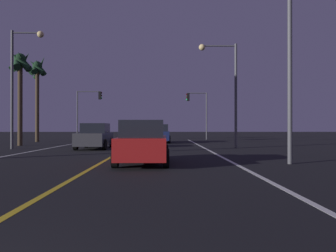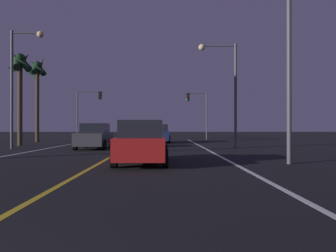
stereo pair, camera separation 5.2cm
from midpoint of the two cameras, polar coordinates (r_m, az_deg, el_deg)
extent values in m
cube|color=silver|center=(16.65, 8.95, -5.15)|extent=(0.16, 41.53, 0.01)
cube|color=silver|center=(18.22, -26.38, -4.70)|extent=(0.16, 41.53, 0.01)
cube|color=gold|center=(16.62, -9.54, -5.16)|extent=(0.16, 41.53, 0.01)
cylinder|color=black|center=(14.31, -7.68, -4.61)|extent=(0.22, 0.68, 0.68)
cylinder|color=black|center=(14.20, -0.43, -4.64)|extent=(0.22, 0.68, 0.68)
cylinder|color=black|center=(11.64, -9.32, -5.62)|extent=(0.22, 0.68, 0.68)
cylinder|color=black|center=(11.51, -0.38, -5.68)|extent=(0.22, 0.68, 0.68)
cube|color=maroon|center=(12.86, -4.43, -3.68)|extent=(1.80, 4.30, 0.80)
cube|color=black|center=(12.59, -4.50, -0.47)|extent=(1.60, 2.10, 0.64)
cube|color=red|center=(10.83, -8.35, -3.80)|extent=(0.24, 0.08, 0.16)
cube|color=red|center=(10.73, -1.97, -3.83)|extent=(0.24, 0.08, 0.16)
cylinder|color=black|center=(31.37, -3.12, -2.22)|extent=(0.22, 0.68, 0.68)
cylinder|color=black|center=(31.34, 0.17, -2.22)|extent=(0.22, 0.68, 0.68)
cylinder|color=black|center=(28.67, -3.36, -2.41)|extent=(0.22, 0.68, 0.68)
cylinder|color=black|center=(28.64, 0.24, -2.41)|extent=(0.22, 0.68, 0.68)
cube|color=navy|center=(29.98, -1.52, -1.70)|extent=(1.80, 4.30, 0.80)
cube|color=black|center=(29.72, -1.52, -0.33)|extent=(1.60, 2.10, 0.64)
cube|color=red|center=(27.90, -2.81, -1.61)|extent=(0.24, 0.08, 0.16)
cube|color=red|center=(27.88, -0.35, -1.61)|extent=(0.24, 0.08, 0.16)
cylinder|color=black|center=(20.69, -11.07, -3.25)|extent=(0.22, 0.68, 0.68)
cylinder|color=black|center=(21.09, -15.89, -3.19)|extent=(0.22, 0.68, 0.68)
cylinder|color=black|center=(23.35, -9.87, -2.90)|extent=(0.22, 0.68, 0.68)
cylinder|color=black|center=(23.71, -14.17, -2.86)|extent=(0.22, 0.68, 0.68)
cube|color=#38383D|center=(22.18, -12.72, -2.22)|extent=(1.80, 4.30, 0.80)
cube|color=black|center=(22.41, -12.59, -0.36)|extent=(1.60, 2.10, 0.64)
cube|color=red|center=(24.12, -10.28, -1.82)|extent=(0.24, 0.08, 0.16)
cube|color=red|center=(24.35, -13.07, -1.80)|extent=(0.24, 0.08, 0.16)
cylinder|color=#4C4C51|center=(37.97, 6.82, 1.73)|extent=(0.14, 0.14, 5.45)
cylinder|color=#4C4C51|center=(38.03, 5.23, 5.77)|extent=(2.13, 0.10, 0.10)
cube|color=black|center=(37.89, 3.62, 5.11)|extent=(0.28, 0.36, 0.90)
sphere|color=#3A0605|center=(37.91, 3.38, 5.56)|extent=(0.20, 0.20, 0.20)
sphere|color=#3C2706|center=(37.88, 3.38, 5.11)|extent=(0.20, 0.20, 0.20)
sphere|color=#19E059|center=(37.85, 3.38, 4.66)|extent=(0.20, 0.20, 0.20)
cylinder|color=#4C4C51|center=(38.97, -15.59, 1.81)|extent=(0.14, 0.14, 5.62)
cylinder|color=#4C4C51|center=(38.85, -13.72, 5.89)|extent=(2.60, 0.10, 0.10)
cube|color=black|center=(38.53, -11.83, 5.27)|extent=(0.28, 0.36, 0.90)
sphere|color=#3A0605|center=(38.53, -11.60, 5.72)|extent=(0.20, 0.20, 0.20)
sphere|color=#3C2706|center=(38.50, -11.60, 5.27)|extent=(0.20, 0.20, 0.20)
sphere|color=#19E059|center=(38.47, -11.60, 4.83)|extent=(0.20, 0.20, 0.20)
cylinder|color=#4C4C51|center=(13.80, 20.58, 10.93)|extent=(0.18, 0.18, 8.20)
cylinder|color=#4C4C51|center=(23.80, -25.68, 5.76)|extent=(0.18, 0.18, 7.81)
cylinder|color=#4C4C51|center=(24.11, -23.60, 14.77)|extent=(1.86, 0.10, 0.10)
sphere|color=#F9D88C|center=(23.75, -21.46, 14.75)|extent=(0.44, 0.44, 0.44)
cylinder|color=#4C4C51|center=(22.79, 11.84, 5.19)|extent=(0.18, 0.18, 7.16)
cylinder|color=#4C4C51|center=(23.15, 8.95, 13.73)|extent=(2.32, 0.10, 0.10)
sphere|color=#F9D88C|center=(22.96, 6.01, 13.58)|extent=(0.44, 0.44, 0.44)
cylinder|color=#473826|center=(27.87, -24.51, 3.54)|extent=(0.36, 0.36, 6.51)
sphere|color=#19381E|center=(28.32, -24.50, 10.64)|extent=(0.90, 0.90, 0.90)
cone|color=#19381E|center=(28.13, -23.98, 10.40)|extent=(0.83, 1.87, 1.52)
cone|color=#19381E|center=(28.47, -24.02, 10.27)|extent=(1.71, 1.24, 1.62)
cone|color=#19381E|center=(28.55, -24.79, 10.24)|extent=(1.32, 1.49, 1.70)
cone|color=#19381E|center=(28.26, -25.11, 10.35)|extent=(1.51, 2.07, 1.71)
cone|color=#19381E|center=(28.00, -24.64, 10.45)|extent=(1.81, 0.88, 1.66)
cylinder|color=#473826|center=(34.45, -21.94, 3.43)|extent=(0.36, 0.36, 7.23)
sphere|color=#19381E|center=(34.91, -21.93, 9.78)|extent=(0.90, 0.90, 0.90)
cone|color=#19381E|center=(34.72, -21.51, 9.58)|extent=(0.91, 1.80, 1.60)
cone|color=#19381E|center=(35.06, -21.54, 9.48)|extent=(1.79, 1.37, 2.31)
cone|color=#19381E|center=(35.16, -22.10, 9.46)|extent=(1.50, 1.41, 1.61)
cone|color=#19381E|center=(34.86, -22.43, 9.54)|extent=(1.32, 1.91, 1.59)
cone|color=#19381E|center=(34.60, -22.08, 9.61)|extent=(1.68, 0.69, 1.61)
camera|label=1|loc=(0.03, -90.64, 0.00)|focal=34.71mm
camera|label=2|loc=(0.03, 89.36, 0.00)|focal=34.71mm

